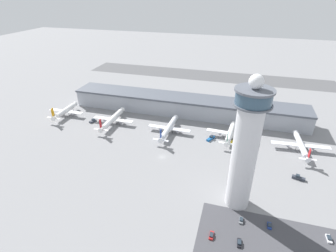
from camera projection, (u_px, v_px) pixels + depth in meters
name	position (u px, v px, depth m)	size (l,w,h in m)	color
ground_plane	(162.00, 157.00, 175.52)	(1000.00, 1000.00, 0.00)	gray
terminal_building	(186.00, 106.00, 230.95)	(203.95, 25.00, 15.74)	#A3A8B2
runway_strip	(206.00, 75.00, 334.42)	(305.93, 44.00, 0.01)	#515154
control_tower	(245.00, 147.00, 122.46)	(16.94, 16.94, 69.86)	silver
parking_lot_surface	(270.00, 250.00, 113.90)	(64.00, 40.00, 0.01)	#424247
airplane_gate_alpha	(65.00, 111.00, 228.63)	(31.91, 32.74, 13.91)	white
airplane_gate_bravo	(113.00, 119.00, 215.28)	(34.37, 40.37, 13.49)	white
airplane_gate_charlie	(169.00, 128.00, 202.68)	(33.60, 40.50, 12.92)	silver
airplane_gate_delta	(230.00, 133.00, 194.25)	(35.97, 33.81, 13.32)	white
airplane_gate_echo	(301.00, 145.00, 180.47)	(38.97, 37.48, 12.36)	silver
service_truck_catering	(93.00, 121.00, 220.05)	(4.64, 6.49, 2.63)	black
service_truck_fuel	(236.00, 141.00, 192.08)	(7.59, 7.33, 2.61)	black
service_truck_baggage	(211.00, 138.00, 195.18)	(5.72, 8.51, 2.77)	black
service_truck_water	(298.00, 178.00, 155.03)	(7.50, 3.74, 2.90)	black
car_blue_compact	(211.00, 235.00, 119.84)	(2.00, 4.69, 1.45)	black
car_red_hatchback	(241.00, 220.00, 127.55)	(1.93, 4.35, 1.51)	black
car_green_van	(329.00, 239.00, 118.30)	(2.01, 4.79, 1.50)	black
car_grey_coupe	(239.00, 243.00, 116.32)	(1.97, 4.76, 1.59)	black
car_maroon_suv	(269.00, 226.00, 124.76)	(1.91, 4.12, 1.38)	black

